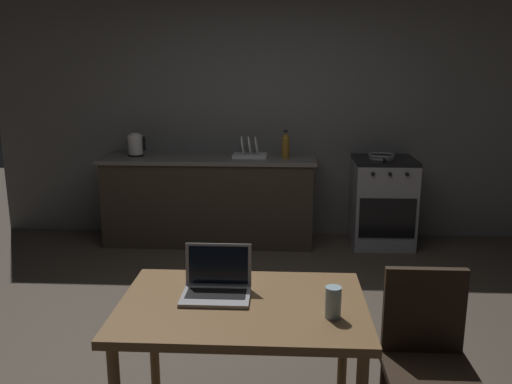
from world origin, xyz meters
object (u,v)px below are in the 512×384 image
object	(u,v)px
electric_kettle	(136,145)
stove_oven	(382,202)
bottle	(286,145)
frying_pan	(382,156)
chair	(427,354)
dining_table	(242,318)
drinking_glass	(333,302)
dish_rack	(250,152)
laptop	(217,286)

from	to	relation	value
electric_kettle	stove_oven	bearing A→B (deg)	-0.06
stove_oven	bottle	distance (m)	1.15
stove_oven	frying_pan	xyz separation A→B (m)	(-0.04, -0.03, 0.47)
electric_kettle	bottle	xyz separation A→B (m)	(1.52, -0.05, 0.02)
chair	electric_kettle	xyz separation A→B (m)	(-2.18, 3.06, 0.50)
dining_table	frying_pan	size ratio (longest dim) A/B	2.63
stove_oven	dining_table	bearing A→B (deg)	-111.39
electric_kettle	frying_pan	xyz separation A→B (m)	(2.48, -0.03, -0.09)
drinking_glass	stove_oven	bearing A→B (deg)	76.01
electric_kettle	bottle	bearing A→B (deg)	-1.88
stove_oven	bottle	bearing A→B (deg)	-177.25
dining_table	dish_rack	size ratio (longest dim) A/B	3.35
stove_oven	bottle	size ratio (longest dim) A/B	3.20
chair	stove_oven	bearing A→B (deg)	85.69
dish_rack	dining_table	bearing A→B (deg)	-87.00
bottle	laptop	bearing A→B (deg)	-96.42
chair	drinking_glass	bearing A→B (deg)	-164.63
dining_table	chair	bearing A→B (deg)	-1.21
laptop	dish_rack	xyz separation A→B (m)	(-0.03, 2.96, 0.17)
laptop	drinking_glass	world-z (taller)	laptop
chair	laptop	bearing A→B (deg)	176.54
dining_table	bottle	distance (m)	3.02
dining_table	bottle	size ratio (longest dim) A/B	4.07
electric_kettle	drinking_glass	world-z (taller)	electric_kettle
laptop	electric_kettle	bearing A→B (deg)	111.74
dining_table	dish_rack	xyz separation A→B (m)	(-0.16, 3.04, 0.29)
dining_table	dish_rack	world-z (taller)	dish_rack
laptop	drinking_glass	size ratio (longest dim) A/B	2.29
dining_table	laptop	bearing A→B (deg)	149.30
drinking_glass	frying_pan	bearing A→B (deg)	76.53
dining_table	drinking_glass	xyz separation A→B (m)	(0.40, -0.12, 0.15)
dining_table	drinking_glass	distance (m)	0.45
dining_table	chair	distance (m)	0.86
stove_oven	dining_table	xyz separation A→B (m)	(-1.19, -3.04, 0.20)
drinking_glass	dish_rack	bearing A→B (deg)	100.06
stove_oven	laptop	size ratio (longest dim) A/B	2.80
stove_oven	electric_kettle	xyz separation A→B (m)	(-2.51, 0.00, 0.56)
electric_kettle	dish_rack	distance (m)	1.17
stove_oven	drinking_glass	xyz separation A→B (m)	(-0.79, -3.16, 0.35)
laptop	electric_kettle	xyz separation A→B (m)	(-1.20, 2.96, 0.23)
frying_pan	drinking_glass	xyz separation A→B (m)	(-0.75, -3.14, -0.12)
dining_table	electric_kettle	bearing A→B (deg)	113.55
bottle	drinking_glass	size ratio (longest dim) A/B	2.01
stove_oven	electric_kettle	size ratio (longest dim) A/B	3.81
chair	dish_rack	bearing A→B (deg)	110.30
stove_oven	chair	distance (m)	3.07
laptop	frying_pan	size ratio (longest dim) A/B	0.74
drinking_glass	chair	bearing A→B (deg)	13.33
chair	laptop	xyz separation A→B (m)	(-0.98, 0.09, 0.27)
stove_oven	dish_rack	xyz separation A→B (m)	(-1.35, 0.00, 0.49)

